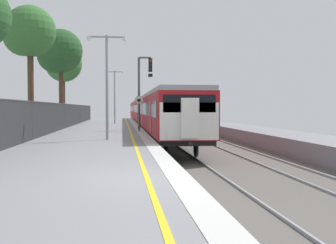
{
  "coord_description": "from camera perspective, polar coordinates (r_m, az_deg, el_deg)",
  "views": [
    {
      "loc": [
        -0.91,
        -9.26,
        1.61
      ],
      "look_at": [
        1.44,
        11.24,
        0.9
      ],
      "focal_mm": 42.92,
      "sensor_mm": 36.0,
      "label": 1
    }
  ],
  "objects": [
    {
      "name": "platform_lamp_far",
      "position": [
        42.6,
        -7.59,
        4.18
      ],
      "size": [
        2.0,
        0.2,
        5.53
      ],
      "color": "#93999E",
      "rests_on": "ground"
    },
    {
      "name": "ground",
      "position": [
        10.16,
        14.35,
        -10.69
      ],
      "size": [
        17.4,
        110.0,
        1.21
      ],
      "color": "gray"
    },
    {
      "name": "platform_lamp_mid",
      "position": [
        20.84,
        -8.68,
        6.24
      ],
      "size": [
        2.0,
        0.2,
        5.34
      ],
      "color": "#93999E",
      "rests_on": "ground"
    },
    {
      "name": "background_tree_centre",
      "position": [
        38.77,
        -15.25,
        9.47
      ],
      "size": [
        4.06,
        4.07,
        8.92
      ],
      "color": "#473323",
      "rests_on": "ground"
    },
    {
      "name": "commuter_train_at_platform",
      "position": [
        47.33,
        -2.91,
        1.55
      ],
      "size": [
        2.83,
        59.48,
        3.81
      ],
      "color": "maroon",
      "rests_on": "ground"
    },
    {
      "name": "signal_gantry",
      "position": [
        29.98,
        -3.65,
        5.33
      ],
      "size": [
        1.1,
        0.24,
        5.42
      ],
      "color": "#47474C",
      "rests_on": "ground"
    },
    {
      "name": "background_tree_right",
      "position": [
        48.66,
        -14.61,
        7.86
      ],
      "size": [
        4.28,
        4.28,
        8.96
      ],
      "color": "#473323",
      "rests_on": "ground"
    },
    {
      "name": "background_tree_back",
      "position": [
        27.98,
        -19.26,
        11.77
      ],
      "size": [
        3.31,
        3.31,
        8.26
      ],
      "color": "#473323",
      "rests_on": "ground"
    },
    {
      "name": "speed_limit_sign",
      "position": [
        27.64,
        -4.15,
        1.89
      ],
      "size": [
        0.59,
        0.08,
        2.46
      ],
      "color": "#59595B",
      "rests_on": "ground"
    }
  ]
}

